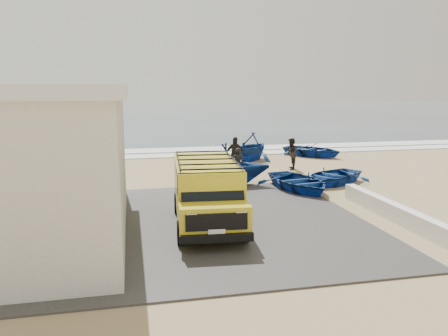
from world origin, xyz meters
TOP-DOWN VIEW (x-y plane):
  - ground at (0.00, 0.00)m, footprint 160.00×160.00m
  - slab at (-2.00, -2.00)m, footprint 12.00×10.00m
  - ocean at (0.00, 56.00)m, footprint 180.00×88.00m
  - surf_line at (0.00, 12.00)m, footprint 180.00×1.60m
  - surf_wash at (0.00, 14.50)m, footprint 180.00×2.20m
  - parapet at (5.00, -3.00)m, footprint 0.35×6.00m
  - van at (-1.01, -2.19)m, footprint 2.26×4.96m
  - boat_near_left at (3.52, 1.57)m, footprint 3.22×4.08m
  - boat_near_right at (5.46, 2.46)m, footprint 4.20×3.87m
  - boat_mid_left at (0.94, 3.23)m, footprint 4.38×4.12m
  - boat_far_left at (3.64, 9.33)m, footprint 4.17×4.17m
  - boat_far_right at (7.80, 10.04)m, footprint 4.42×4.61m
  - fisherman_front at (1.46, 3.78)m, footprint 0.64×0.49m
  - fisherman_middle at (4.92, 6.16)m, footprint 0.85×0.96m
  - fisherman_back at (1.94, 6.37)m, footprint 1.08×0.57m

SIDE VIEW (x-z plane):
  - ground at x=0.00m, z-range 0.00..0.00m
  - ocean at x=0.00m, z-range 0.00..0.01m
  - surf_wash at x=0.00m, z-range 0.00..0.04m
  - slab at x=-2.00m, z-range 0.00..0.05m
  - surf_line at x=0.00m, z-range 0.00..0.06m
  - parapet at x=5.00m, z-range 0.00..0.55m
  - boat_near_right at x=5.46m, z-range 0.00..0.71m
  - boat_near_left at x=3.52m, z-range 0.00..0.76m
  - boat_far_right at x=7.80m, z-range 0.00..0.78m
  - fisherman_front at x=1.46m, z-range 0.00..1.57m
  - fisherman_middle at x=4.92m, z-range 0.00..1.65m
  - boat_far_left at x=3.64m, z-range 0.00..1.67m
  - fisherman_back at x=1.94m, z-range 0.00..1.76m
  - boat_mid_left at x=0.94m, z-range 0.00..1.84m
  - van at x=-1.01m, z-range 0.08..2.15m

